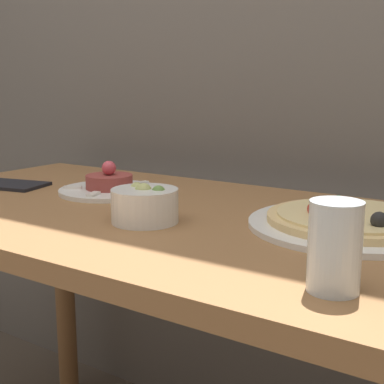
% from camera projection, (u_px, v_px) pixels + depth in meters
% --- Properties ---
extents(dining_table, '(1.46, 0.68, 0.75)m').
position_uv_depth(dining_table, '(195.00, 267.00, 1.03)').
color(dining_table, olive).
rests_on(dining_table, ground_plane).
extents(pizza_plate, '(0.35, 0.35, 0.05)m').
position_uv_depth(pizza_plate, '(350.00, 221.00, 0.92)').
color(pizza_plate, white).
rests_on(pizza_plate, dining_table).
extents(tartare_plate, '(0.23, 0.23, 0.07)m').
position_uv_depth(tartare_plate, '(109.00, 186.00, 1.22)').
color(tartare_plate, white).
rests_on(tartare_plate, dining_table).
extents(small_bowl, '(0.12, 0.12, 0.07)m').
position_uv_depth(small_bowl, '(145.00, 204.00, 0.95)').
color(small_bowl, white).
rests_on(small_bowl, dining_table).
extents(drinking_glass, '(0.06, 0.06, 0.11)m').
position_uv_depth(drinking_glass, '(335.00, 247.00, 0.63)').
color(drinking_glass, silver).
rests_on(drinking_glass, dining_table).
extents(napkin, '(0.19, 0.14, 0.01)m').
position_uv_depth(napkin, '(9.00, 185.00, 1.30)').
color(napkin, black).
rests_on(napkin, dining_table).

